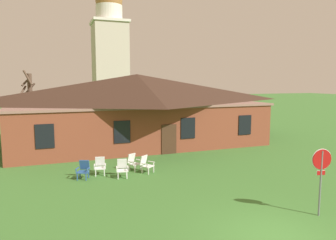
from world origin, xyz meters
TOP-DOWN VIEW (x-y plane):
  - ground_plane at (0.00, 0.00)m, footprint 200.00×200.00m
  - brick_building at (0.00, 17.44)m, footprint 19.84×10.40m
  - dome_tower at (1.74, 39.21)m, footprint 5.18×5.18m
  - stop_sign at (2.68, 0.85)m, footprint 0.79×0.19m
  - lawn_chair_by_porch at (-5.26, 8.71)m, footprint 0.79×0.83m
  - lawn_chair_near_door at (-4.33, 9.16)m, footprint 0.71×0.75m
  - lawn_chair_left_end at (-3.30, 8.26)m, footprint 0.71×0.75m
  - lawn_chair_middle at (-2.41, 9.31)m, footprint 0.82×0.86m
  - lawn_chair_right_end at (-1.86, 8.62)m, footprint 0.85×0.87m
  - bare_tree_beside_building at (-8.28, 19.66)m, footprint 1.24×1.28m

SIDE VIEW (x-z plane):
  - ground_plane at x=0.00m, z-range 0.00..0.00m
  - lawn_chair_by_porch at x=-5.26m, z-range 0.02..0.98m
  - lawn_chair_near_door at x=-4.33m, z-range 0.02..0.98m
  - lawn_chair_left_end at x=-3.30m, z-range 0.02..0.98m
  - lawn_chair_middle at x=-2.41m, z-range 0.02..0.98m
  - lawn_chair_right_end at x=-1.86m, z-range 0.02..0.98m
  - stop_sign at x=2.68m, z-range 0.54..3.13m
  - brick_building at x=0.00m, z-range 0.05..5.72m
  - bare_tree_beside_building at x=-8.28m, z-range 0.15..6.12m
  - dome_tower at x=1.74m, z-range -0.82..18.68m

